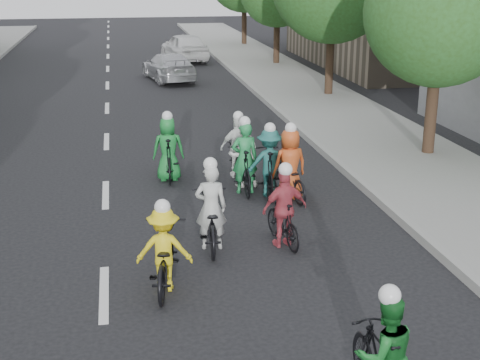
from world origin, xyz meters
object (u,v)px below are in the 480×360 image
object	(u,v)px
cyclist_4	(289,172)
follow_car_trail	(184,47)
follow_car_lead	(169,67)
cyclist_0	(211,217)
cyclist_9	(168,154)
cyclist_7	(269,167)
cyclist_6	(243,162)
cyclist_8	(238,154)
cyclist_3	(284,215)
cyclist_5	(244,165)
cyclist_2	(164,255)

from	to	relation	value
cyclist_4	follow_car_trail	distance (m)	23.22
follow_car_lead	follow_car_trail	bearing A→B (deg)	-112.51
cyclist_0	cyclist_9	world-z (taller)	cyclist_0
cyclist_9	follow_car_lead	distance (m)	14.97
cyclist_7	follow_car_trail	world-z (taller)	cyclist_7
cyclist_6	cyclist_8	distance (m)	0.75
cyclist_9	cyclist_6	bearing A→B (deg)	157.60
follow_car_trail	cyclist_0	bearing A→B (deg)	75.35
cyclist_9	cyclist_3	bearing A→B (deg)	114.65
cyclist_5	cyclist_9	bearing A→B (deg)	-35.96
cyclist_9	follow_car_trail	size ratio (longest dim) A/B	0.41
cyclist_2	cyclist_7	size ratio (longest dim) A/B	1.07
cyclist_5	follow_car_trail	distance (m)	22.59
cyclist_7	cyclist_9	xyz separation A→B (m)	(-2.18, 1.62, -0.02)
cyclist_5	cyclist_2	bearing A→B (deg)	65.75
cyclist_3	cyclist_6	distance (m)	3.70
cyclist_4	follow_car_lead	xyz separation A→B (m)	(-1.33, 16.84, 0.01)
cyclist_0	cyclist_6	distance (m)	3.75
cyclist_8	follow_car_lead	world-z (taller)	cyclist_8
follow_car_lead	follow_car_trail	xyz separation A→B (m)	(1.40, 6.38, 0.14)
cyclist_6	follow_car_trail	size ratio (longest dim) A/B	0.37
cyclist_4	cyclist_9	bearing A→B (deg)	-47.55
follow_car_trail	cyclist_3	bearing A→B (deg)	78.43
follow_car_lead	cyclist_4	bearing A→B (deg)	84.35
cyclist_4	cyclist_9	distance (m)	3.22
cyclist_2	cyclist_7	xyz separation A→B (m)	(2.74, 4.25, 0.09)
follow_car_lead	cyclist_6	bearing A→B (deg)	81.60
cyclist_9	follow_car_lead	size ratio (longest dim) A/B	0.43
cyclist_0	cyclist_2	distance (m)	1.84
cyclist_3	cyclist_8	world-z (taller)	cyclist_8
cyclist_5	cyclist_9	world-z (taller)	cyclist_5
cyclist_0	cyclist_3	xyz separation A→B (m)	(1.38, -0.18, 0.02)
cyclist_4	cyclist_9	world-z (taller)	cyclist_4
cyclist_3	cyclist_9	size ratio (longest dim) A/B	0.89
cyclist_9	follow_car_trail	world-z (taller)	cyclist_9
cyclist_8	cyclist_5	bearing A→B (deg)	84.42
follow_car_lead	cyclist_0	bearing A→B (deg)	77.41
cyclist_0	cyclist_3	bearing A→B (deg)	177.75
cyclist_4	follow_car_trail	world-z (taller)	cyclist_4
cyclist_4	cyclist_8	distance (m)	2.05
cyclist_4	cyclist_7	size ratio (longest dim) A/B	0.96
cyclist_2	cyclist_4	world-z (taller)	cyclist_4
cyclist_8	cyclist_9	world-z (taller)	cyclist_9
cyclist_2	cyclist_5	xyz separation A→B (m)	(2.22, 4.60, 0.05)
cyclist_6	follow_car_lead	world-z (taller)	cyclist_6
cyclist_0	cyclist_7	xyz separation A→B (m)	(1.75, 2.71, 0.09)
cyclist_0	cyclist_3	world-z (taller)	cyclist_0
cyclist_5	cyclist_7	distance (m)	0.62
cyclist_7	cyclist_6	bearing A→B (deg)	-53.89
cyclist_5	cyclist_6	distance (m)	0.47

